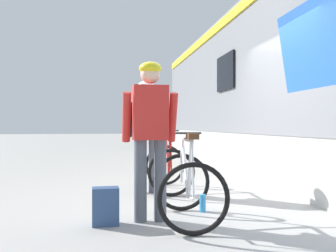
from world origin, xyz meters
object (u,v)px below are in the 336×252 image
at_px(backpack_on_platform, 106,206).
at_px(water_bottle_near_the_bikes, 203,203).
at_px(bicycle_far_white, 187,185).
at_px(bicycle_near_red, 168,166).
at_px(cyclist_near_in_dark, 146,126).
at_px(cyclist_far_in_red, 150,126).

relative_size(backpack_on_platform, water_bottle_near_the_bikes, 1.87).
bearing_deg(water_bottle_near_the_bikes, bicycle_far_white, -125.15).
relative_size(bicycle_near_red, water_bottle_near_the_bikes, 5.22).
bearing_deg(cyclist_near_in_dark, bicycle_far_white, -82.17).
bearing_deg(bicycle_near_red, bicycle_far_white, -93.68).
bearing_deg(water_bottle_near_the_bikes, cyclist_near_in_dark, 111.39).
bearing_deg(bicycle_near_red, water_bottle_near_the_bikes, -83.49).
height_order(bicycle_far_white, backpack_on_platform, bicycle_far_white).
distance_m(cyclist_near_in_dark, cyclist_far_in_red, 1.70).
xyz_separation_m(bicycle_far_white, backpack_on_platform, (-0.88, 0.03, -0.20)).
height_order(cyclist_near_in_dark, water_bottle_near_the_bikes, cyclist_near_in_dark).
distance_m(cyclist_far_in_red, water_bottle_near_the_bikes, 1.21).
xyz_separation_m(bicycle_near_red, water_bottle_near_the_bikes, (0.17, -1.50, -0.29)).
bearing_deg(cyclist_near_in_dark, backpack_on_platform, -109.63).
height_order(cyclist_near_in_dark, bicycle_near_red, cyclist_near_in_dark).
xyz_separation_m(cyclist_near_in_dark, bicycle_far_white, (0.25, -1.80, -0.65)).
height_order(bicycle_far_white, water_bottle_near_the_bikes, bicycle_far_white).
bearing_deg(backpack_on_platform, cyclist_far_in_red, 7.24).
distance_m(cyclist_far_in_red, backpack_on_platform, 0.99).
bearing_deg(water_bottle_near_the_bikes, backpack_on_platform, -161.67).
bearing_deg(cyclist_far_in_red, backpack_on_platform, -170.84).
relative_size(cyclist_near_in_dark, backpack_on_platform, 4.40).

